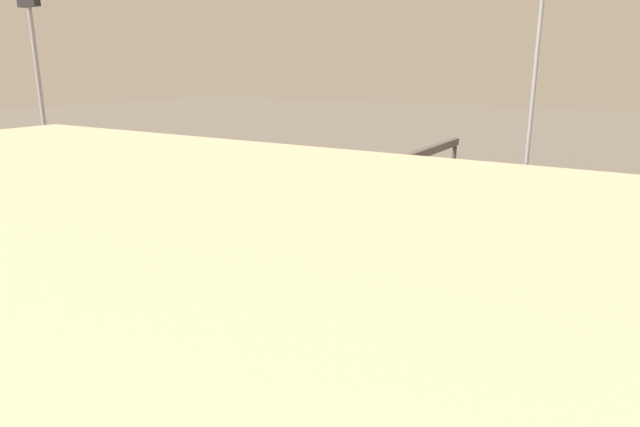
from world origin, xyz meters
name	(u,v)px	position (x,y,z in m)	size (l,w,h in m)	color
ground_plane	(364,233)	(0.00, 0.00, 0.00)	(400.00, 400.00, 0.00)	#60594F
track_bed_0	(409,208)	(0.00, -12.50, 0.06)	(140.00, 2.80, 0.12)	#3D3833
track_bed_1	(393,217)	(0.00, -7.50, 0.06)	(140.00, 2.80, 0.12)	#4C443D
track_bed_2	(374,227)	(0.00, -2.50, 0.06)	(140.00, 2.80, 0.12)	#3D3833
track_bed_3	(353,239)	(0.00, 2.50, 0.06)	(140.00, 2.80, 0.12)	#4C443D
track_bed_4	(328,253)	(0.00, 7.50, 0.06)	(140.00, 2.80, 0.12)	#4C443D
track_bed_5	(299,269)	(0.00, 12.50, 0.06)	(140.00, 2.80, 0.12)	#3D3833
train_on_track_5	(365,261)	(-6.36, 12.50, 2.00)	(71.40, 3.06, 3.80)	#B7BABF
train_on_track_1	(367,192)	(3.38, -7.50, 2.61)	(119.80, 3.06, 5.00)	#B7BABF
train_on_track_4	(83,189)	(35.92, 7.50, 2.16)	(10.00, 3.00, 5.00)	gold
train_on_track_2	(356,206)	(2.25, -2.50, 2.16)	(10.00, 3.00, 5.00)	#D85914
light_mast_0	(538,41)	(-12.94, -14.95, 19.77)	(2.80, 0.70, 31.71)	#9EA0A5
light_mast_1	(39,83)	(28.81, 16.08, 15.54)	(2.80, 0.70, 23.93)	#9EA0A5
signal_gantry	(408,167)	(-4.65, 0.00, 7.55)	(0.70, 30.00, 8.80)	#4C4742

